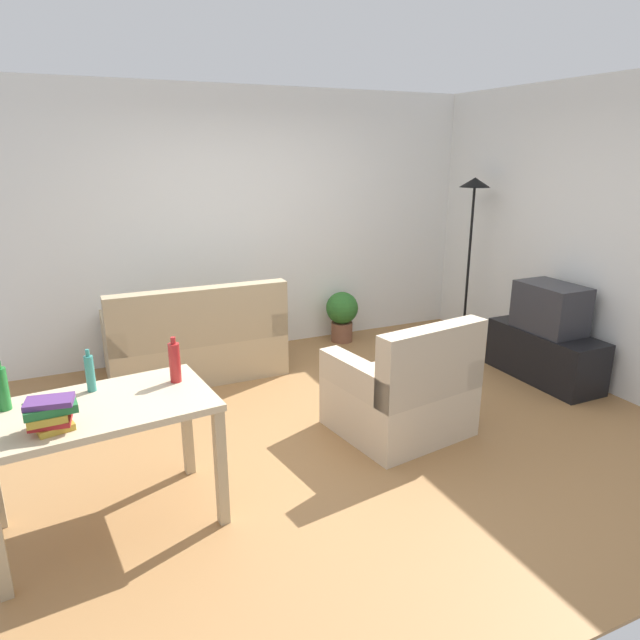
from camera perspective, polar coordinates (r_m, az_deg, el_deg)
ground_plane at (r=4.42m, az=1.54°, el=-11.37°), size 5.20×4.40×0.02m
wall_rear at (r=5.99m, az=-7.74°, el=9.72°), size 5.20×0.10×2.70m
wall_right at (r=5.60m, az=26.55°, el=7.62°), size 0.10×4.40×2.70m
couch at (r=5.48m, az=-12.50°, el=-2.42°), size 1.61×0.84×0.92m
tv_stand at (r=5.68m, az=21.88°, el=-3.31°), size 0.44×1.10×0.48m
tv at (r=5.55m, az=22.42°, el=1.16°), size 0.41×0.60×0.44m
torchiere_lamp at (r=6.27m, az=15.24°, el=10.19°), size 0.32×0.32×1.81m
desk at (r=3.34m, az=-21.38°, el=-9.73°), size 1.27×0.83×0.76m
potted_plant at (r=6.29m, az=2.25°, el=0.72°), size 0.36×0.36×0.57m
armchair at (r=4.32m, az=8.48°, el=-7.36°), size 1.02×0.97×0.92m
bottle_green at (r=3.41m, az=-29.63°, el=-6.06°), size 0.07×0.07×0.27m
bottle_tall at (r=3.45m, az=-22.35°, el=-5.00°), size 0.05×0.05×0.25m
bottle_red at (r=3.43m, az=-14.56°, el=-4.16°), size 0.07×0.07×0.28m
book_stack at (r=3.07m, az=-25.76°, el=-8.59°), size 0.25×0.18×0.17m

